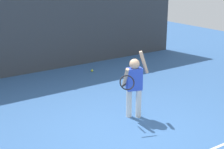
% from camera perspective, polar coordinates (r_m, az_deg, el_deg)
% --- Properties ---
extents(ground_plane, '(20.00, 20.00, 0.00)m').
position_cam_1_polar(ground_plane, '(6.30, 2.25, -9.75)').
color(ground_plane, '#335B93').
extents(back_fence_windscreen, '(10.33, 0.08, 3.08)m').
position_cam_1_polar(back_fence_windscreen, '(9.70, -13.92, 9.01)').
color(back_fence_windscreen, '#383D42').
rests_on(back_fence_windscreen, ground).
extents(fence_post_2, '(0.09, 0.09, 3.23)m').
position_cam_1_polar(fence_post_2, '(9.75, -14.08, 9.48)').
color(fence_post_2, slate).
rests_on(fence_post_2, ground).
extents(fence_post_3, '(0.09, 0.09, 3.23)m').
position_cam_1_polar(fence_post_3, '(10.87, -1.44, 10.76)').
color(fence_post_3, slate).
rests_on(fence_post_3, ground).
extents(fence_post_4, '(0.09, 0.09, 3.23)m').
position_cam_1_polar(fence_post_4, '(12.40, 8.53, 11.41)').
color(fence_post_4, slate).
rests_on(fence_post_4, ground).
extents(tennis_player, '(0.85, 0.57, 1.35)m').
position_cam_1_polar(tennis_player, '(6.67, 3.67, -1.42)').
color(tennis_player, silver).
rests_on(tennis_player, ground).
extents(tennis_ball_3, '(0.07, 0.07, 0.07)m').
position_cam_1_polar(tennis_ball_3, '(9.87, -3.34, 0.67)').
color(tennis_ball_3, '#CCE033').
rests_on(tennis_ball_3, ground).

